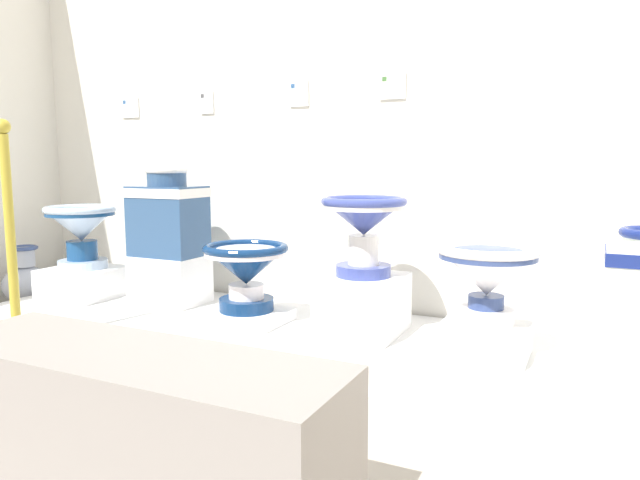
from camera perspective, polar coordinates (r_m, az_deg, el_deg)
wall_back at (r=3.19m, az=2.26°, el=17.39°), size 4.44×0.06×2.87m
display_platform at (r=2.85m, az=-1.64°, el=-9.45°), size 3.47×0.82×0.12m
plinth_block_slender_white at (r=3.66m, az=-22.15°, el=-3.87°), size 0.40×0.39×0.17m
antique_toilet_slender_white at (r=3.61m, az=-22.41°, el=1.24°), size 0.40×0.40×0.36m
plinth_block_tall_cobalt at (r=3.34m, az=-14.48°, el=-3.74°), size 0.38×0.29×0.27m
antique_toilet_tall_cobalt at (r=3.29m, az=-14.69°, el=2.63°), size 0.39×0.27×0.49m
plinth_block_rightmost at (r=2.91m, az=-7.20°, el=-7.38°), size 0.40×0.30×0.06m
antique_toilet_rightmost at (r=2.85m, az=-7.28°, el=-2.59°), size 0.42×0.42×0.33m
plinth_block_central_ornate at (r=2.68m, az=4.23°, el=-6.33°), size 0.34×0.39×0.27m
antique_toilet_central_ornate at (r=2.61m, az=4.31°, el=1.90°), size 0.39×0.39×0.36m
plinth_block_leftmost at (r=2.48m, az=15.84°, el=-9.40°), size 0.34×0.28×0.13m
antique_toilet_leftmost at (r=2.41m, az=16.09°, el=-2.95°), size 0.40×0.40×0.32m
info_placard_first at (r=3.94m, az=-18.14°, el=12.23°), size 0.14×0.01×0.12m
info_placard_second at (r=3.56m, az=-11.05°, el=13.13°), size 0.09×0.01×0.13m
info_placard_third at (r=3.24m, az=-2.08°, el=14.18°), size 0.11×0.01×0.14m
info_placard_fourth at (r=3.03m, az=7.14°, el=14.76°), size 0.14×0.01×0.13m
decorative_vase_spare at (r=4.04m, az=-26.88°, el=-3.70°), size 0.28×0.28×0.39m
stanchion_post_near_left at (r=2.82m, az=-27.79°, el=-4.77°), size 0.25×0.25×1.07m
museum_bench at (r=1.70m, az=-17.84°, el=-16.87°), size 1.20×0.36×0.40m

